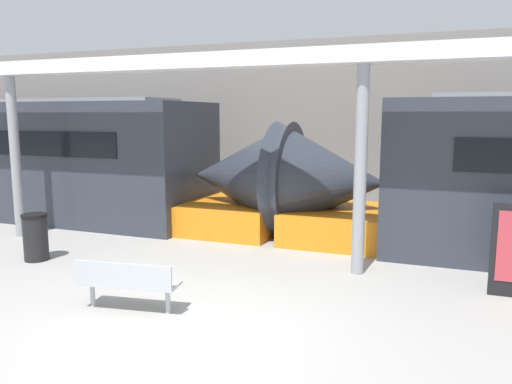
# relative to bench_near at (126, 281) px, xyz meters

# --- Properties ---
(ground_plane) EXTENTS (60.00, 60.00, 0.00)m
(ground_plane) POSITION_rel_bench_near_xyz_m (1.14, -0.49, -0.45)
(ground_plane) COLOR #9E9B96
(station_wall) EXTENTS (56.00, 0.20, 5.00)m
(station_wall) POSITION_rel_bench_near_xyz_m (1.14, 9.16, 2.05)
(station_wall) COLOR gray
(station_wall) RESTS_ON ground_plane
(bench_near) EXTENTS (1.52, 0.65, 0.75)m
(bench_near) POSITION_rel_bench_near_xyz_m (0.00, 0.00, 0.00)
(bench_near) COLOR #ADB2B7
(bench_near) RESTS_ON ground_plane
(trash_bin) EXTENTS (0.48, 0.48, 0.91)m
(trash_bin) POSITION_rel_bench_near_xyz_m (-3.16, 1.54, 0.00)
(trash_bin) COLOR black
(trash_bin) RESTS_ON ground_plane
(support_column_near) EXTENTS (0.22, 0.22, 3.63)m
(support_column_near) POSITION_rel_bench_near_xyz_m (2.79, 2.93, 1.36)
(support_column_near) COLOR gray
(support_column_near) RESTS_ON ground_plane
(support_column_far) EXTENTS (0.22, 0.22, 3.63)m
(support_column_far) POSITION_rel_bench_near_xyz_m (-4.98, 2.93, 1.36)
(support_column_far) COLOR gray
(support_column_far) RESTS_ON ground_plane
(canopy_beam) EXTENTS (28.00, 0.60, 0.28)m
(canopy_beam) POSITION_rel_bench_near_xyz_m (2.79, 2.93, 3.32)
(canopy_beam) COLOR silver
(canopy_beam) RESTS_ON support_column_near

